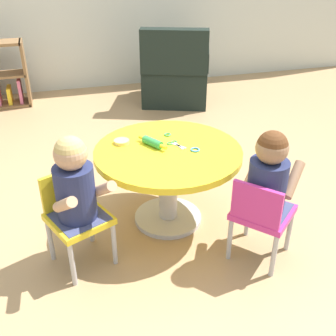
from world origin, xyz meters
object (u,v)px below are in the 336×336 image
object	(u,v)px
child_chair_right	(261,214)
rolling_pin	(153,142)
craft_table	(168,167)
child_chair_left	(76,215)
armchair_dark	(176,75)
craft_scissors	(175,144)
seated_child_left	(75,183)
seated_child_right	(268,176)

from	to	relation	value
child_chair_right	rolling_pin	distance (m)	0.77
craft_table	child_chair_left	bearing A→B (deg)	-159.45
armchair_dark	craft_scissors	size ratio (longest dim) A/B	6.46
child_chair_left	seated_child_left	size ratio (longest dim) A/B	1.05
child_chair_right	seated_child_right	distance (m)	0.23
craft_table	seated_child_right	distance (m)	0.64
child_chair_left	seated_child_right	xyz separation A→B (m)	(1.01, -0.25, 0.23)
child_chair_left	armchair_dark	size ratio (longest dim) A/B	0.58
seated_child_right	craft_scissors	distance (m)	0.63
child_chair_right	seated_child_right	xyz separation A→B (m)	(0.03, 0.03, 0.23)
child_chair_right	rolling_pin	xyz separation A→B (m)	(-0.47, 0.57, 0.24)
seated_child_right	armchair_dark	distance (m)	2.65
child_chair_right	armchair_dark	distance (m)	2.67
seated_child_left	rolling_pin	bearing A→B (deg)	33.45
craft_table	seated_child_left	size ratio (longest dim) A/B	1.77
seated_child_right	armchair_dark	size ratio (longest dim) A/B	0.55
child_chair_left	armchair_dark	world-z (taller)	armchair_dark
craft_table	child_chair_right	xyz separation A→B (m)	(0.39, -0.50, -0.09)
craft_table	seated_child_left	xyz separation A→B (m)	(-0.57, -0.26, 0.13)
child_chair_left	rolling_pin	world-z (taller)	rolling_pin
child_chair_left	craft_scissors	world-z (taller)	child_chair_left
seated_child_right	craft_scissors	world-z (taller)	seated_child_right
craft_table	seated_child_left	distance (m)	0.64
seated_child_right	child_chair_left	bearing A→B (deg)	166.19
craft_table	armchair_dark	bearing A→B (deg)	71.81
seated_child_left	rolling_pin	size ratio (longest dim) A/B	2.44
seated_child_left	rolling_pin	world-z (taller)	seated_child_left
craft_table	armchair_dark	world-z (taller)	armchair_dark
seated_child_left	armchair_dark	xyz separation A→B (m)	(1.28, 2.41, -0.22)
craft_table	child_chair_left	world-z (taller)	child_chair_left
craft_table	craft_scissors	world-z (taller)	craft_scissors
seated_child_left	rolling_pin	xyz separation A→B (m)	(0.50, 0.33, 0.01)
craft_table	seated_child_right	world-z (taller)	seated_child_right
armchair_dark	craft_scissors	distance (m)	2.21
seated_child_right	seated_child_left	bearing A→B (deg)	167.98
seated_child_left	child_chair_right	world-z (taller)	seated_child_left
child_chair_left	rolling_pin	xyz separation A→B (m)	(0.51, 0.29, 0.24)
child_chair_right	craft_table	bearing A→B (deg)	128.16
seated_child_left	child_chair_right	bearing A→B (deg)	-13.87
child_chair_left	child_chair_right	distance (m)	1.02
rolling_pin	seated_child_left	bearing A→B (deg)	-146.55
seated_child_right	armchair_dark	bearing A→B (deg)	83.76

